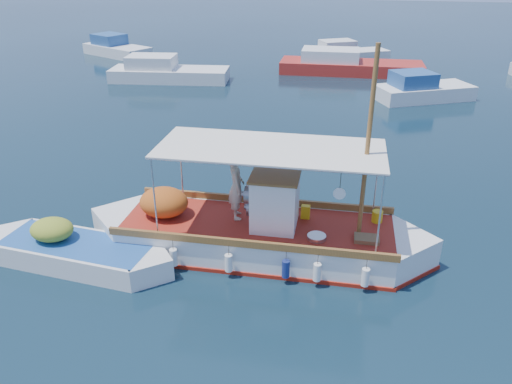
# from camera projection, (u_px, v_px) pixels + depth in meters

# --- Properties ---
(ground) EXTENTS (160.00, 160.00, 0.00)m
(ground) POSITION_uv_depth(u_px,v_px,m) (279.00, 244.00, 14.41)
(ground) COLOR black
(ground) RESTS_ON ground
(fishing_caique) EXTENTS (9.82, 2.85, 5.99)m
(fishing_caique) POSITION_uv_depth(u_px,v_px,m) (255.00, 234.00, 13.85)
(fishing_caique) COLOR white
(fishing_caique) RESTS_ON ground
(dinghy) EXTENTS (5.64, 2.00, 1.38)m
(dinghy) POSITION_uv_depth(u_px,v_px,m) (76.00, 253.00, 13.44)
(dinghy) COLOR white
(dinghy) RESTS_ON ground
(bg_boat_nw) EXTENTS (7.72, 3.24, 1.80)m
(bg_boat_nw) POSITION_uv_depth(u_px,v_px,m) (166.00, 73.00, 32.14)
(bg_boat_nw) COLOR silver
(bg_boat_nw) RESTS_ON ground
(bg_boat_n) EXTENTS (9.63, 2.99, 1.80)m
(bg_boat_n) POSITION_uv_depth(u_px,v_px,m) (346.00, 66.00, 34.12)
(bg_boat_n) COLOR #AA241C
(bg_boat_n) RESTS_ON ground
(bg_boat_ne) EXTENTS (5.78, 4.31, 1.80)m
(bg_boat_ne) POSITION_uv_depth(u_px,v_px,m) (421.00, 91.00, 28.05)
(bg_boat_ne) COLOR silver
(bg_boat_ne) RESTS_ON ground
(bg_boat_far_w) EXTENTS (6.33, 4.73, 1.80)m
(bg_boat_far_w) POSITION_uv_depth(u_px,v_px,m) (116.00, 49.00, 39.92)
(bg_boat_far_w) COLOR silver
(bg_boat_far_w) RESTS_ON ground
(bg_boat_far_n) EXTENTS (6.36, 4.64, 1.80)m
(bg_boat_far_n) POSITION_uv_depth(u_px,v_px,m) (345.00, 55.00, 37.70)
(bg_boat_far_n) COLOR silver
(bg_boat_far_n) RESTS_ON ground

